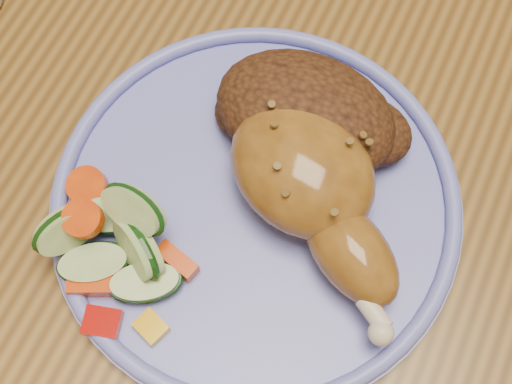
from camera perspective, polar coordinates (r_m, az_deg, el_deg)
ground at (r=1.19m, az=5.77°, el=-11.09°), size 4.00×4.00×0.00m
dining_table at (r=0.56m, az=12.18°, el=2.64°), size 0.90×1.40×0.75m
plate at (r=0.43m, az=-0.00°, el=-1.06°), size 0.25×0.25×0.01m
plate_rim at (r=0.42m, az=-0.00°, el=-0.52°), size 0.25×0.25×0.01m
chicken_leg at (r=0.41m, az=4.66°, el=0.32°), size 0.14×0.13×0.05m
rice_pilaf at (r=0.43m, az=4.29°, el=6.04°), size 0.12×0.08×0.05m
vegetable_pile at (r=0.41m, az=-11.34°, el=-3.94°), size 0.10×0.09×0.05m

